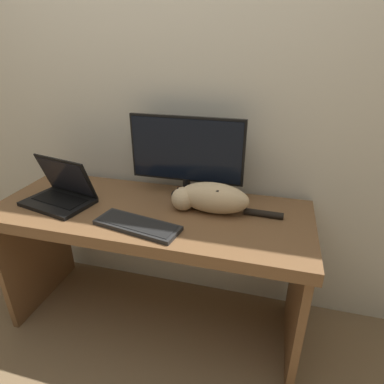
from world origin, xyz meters
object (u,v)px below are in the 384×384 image
object	(u,v)px
monitor	(186,155)
external_keyboard	(137,225)
laptop	(61,194)
cat	(210,198)

from	to	relation	value
monitor	external_keyboard	distance (m)	0.45
laptop	external_keyboard	size ratio (longest dim) A/B	0.92
laptop	monitor	bearing A→B (deg)	33.38
laptop	cat	xyz separation A→B (m)	(0.77, 0.10, 0.03)
monitor	external_keyboard	size ratio (longest dim) A/B	1.42
external_keyboard	monitor	bearing A→B (deg)	80.95
monitor	cat	distance (m)	0.26
monitor	laptop	distance (m)	0.69
laptop	external_keyboard	xyz separation A→B (m)	(0.49, -0.13, -0.04)
laptop	cat	size ratio (longest dim) A/B	0.70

